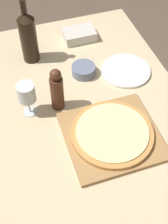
% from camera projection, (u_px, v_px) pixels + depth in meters
% --- Properties ---
extents(ground_plane, '(12.00, 12.00, 0.00)m').
position_uv_depth(ground_plane, '(86.00, 188.00, 1.96)').
color(ground_plane, brown).
extents(dining_table, '(0.92, 1.39, 0.76)m').
position_uv_depth(dining_table, '(86.00, 125.00, 1.45)').
color(dining_table, '#CCB78E').
rests_on(dining_table, ground_plane).
extents(cutting_board, '(0.38, 0.36, 0.02)m').
position_uv_depth(cutting_board, '(112.00, 136.00, 1.28)').
color(cutting_board, '#A87A47').
rests_on(cutting_board, dining_table).
extents(pizza, '(0.34, 0.34, 0.02)m').
position_uv_depth(pizza, '(112.00, 133.00, 1.26)').
color(pizza, '#C68947').
rests_on(pizza, cutting_board).
extents(wine_bottle, '(0.08, 0.08, 0.33)m').
position_uv_depth(wine_bottle, '(28.00, 36.00, 1.49)').
color(wine_bottle, black).
rests_on(wine_bottle, dining_table).
extents(pepper_mill, '(0.06, 0.06, 0.22)m').
position_uv_depth(pepper_mill, '(57.00, 90.00, 1.31)').
color(pepper_mill, '#4C2819').
rests_on(pepper_mill, dining_table).
extents(wine_glass, '(0.08, 0.08, 0.17)m').
position_uv_depth(wine_glass, '(26.00, 94.00, 1.28)').
color(wine_glass, silver).
rests_on(wine_glass, dining_table).
extents(small_bowl, '(0.11, 0.11, 0.05)m').
position_uv_depth(small_bowl, '(84.00, 70.00, 1.50)').
color(small_bowl, slate).
rests_on(small_bowl, dining_table).
extents(dinner_plate, '(0.24, 0.24, 0.01)m').
position_uv_depth(dinner_plate, '(126.00, 71.00, 1.53)').
color(dinner_plate, white).
rests_on(dinner_plate, dining_table).
extents(food_container, '(0.17, 0.12, 0.05)m').
position_uv_depth(food_container, '(79.00, 35.00, 1.68)').
color(food_container, beige).
rests_on(food_container, dining_table).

